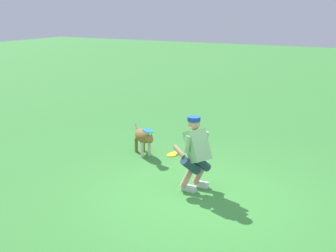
{
  "coord_description": "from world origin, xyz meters",
  "views": [
    {
      "loc": [
        -2.75,
        5.98,
        3.07
      ],
      "look_at": [
        0.97,
        -0.89,
        0.9
      ],
      "focal_mm": 45.77,
      "sensor_mm": 36.0,
      "label": 1
    }
  ],
  "objects_px": {
    "person": "(196,151)",
    "frisbee_flying": "(148,131)",
    "dog": "(143,137)",
    "frisbee_held": "(174,154)"
  },
  "relations": [
    {
      "from": "frisbee_held",
      "to": "dog",
      "type": "bearing_deg",
      "value": -41.59
    },
    {
      "from": "dog",
      "to": "frisbee_held",
      "type": "xyz_separation_m",
      "value": [
        -1.38,
        1.22,
        0.22
      ]
    },
    {
      "from": "frisbee_held",
      "to": "person",
      "type": "bearing_deg",
      "value": -166.15
    },
    {
      "from": "person",
      "to": "frisbee_flying",
      "type": "xyz_separation_m",
      "value": [
        1.53,
        -0.94,
        -0.09
      ]
    },
    {
      "from": "person",
      "to": "frisbee_flying",
      "type": "distance_m",
      "value": 1.8
    },
    {
      "from": "person",
      "to": "frisbee_flying",
      "type": "height_order",
      "value": "person"
    },
    {
      "from": "dog",
      "to": "frisbee_flying",
      "type": "relative_size",
      "value": 3.78
    },
    {
      "from": "frisbee_flying",
      "to": "person",
      "type": "bearing_deg",
      "value": 148.29
    },
    {
      "from": "person",
      "to": "dog",
      "type": "distance_m",
      "value": 2.11
    },
    {
      "from": "dog",
      "to": "frisbee_held",
      "type": "height_order",
      "value": "frisbee_held"
    }
  ]
}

